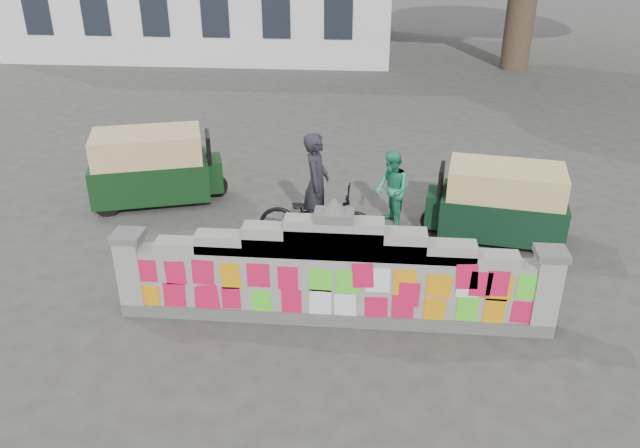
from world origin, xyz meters
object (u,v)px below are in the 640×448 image
object	(u,v)px
cyclist_rider	(316,197)
rickshaw_right	(499,202)
rickshaw_left	(153,166)
pedestrian	(391,190)
cyclist_bike	(316,217)

from	to	relation	value
cyclist_rider	rickshaw_right	xyz separation A→B (m)	(3.33, 0.55, -0.20)
rickshaw_left	rickshaw_right	bearing A→B (deg)	-26.09
cyclist_rider	pedestrian	xyz separation A→B (m)	(1.36, 0.91, -0.18)
cyclist_rider	rickshaw_right	bearing A→B (deg)	-78.73
cyclist_bike	pedestrian	distance (m)	1.65
cyclist_rider	rickshaw_right	distance (m)	3.38
cyclist_rider	pedestrian	world-z (taller)	cyclist_rider
cyclist_rider	rickshaw_left	distance (m)	3.94
cyclist_bike	rickshaw_left	size ratio (longest dim) A/B	0.75
cyclist_bike	rickshaw_right	world-z (taller)	rickshaw_right
cyclist_bike	rickshaw_left	world-z (taller)	rickshaw_left
rickshaw_left	rickshaw_right	world-z (taller)	rickshaw_left
pedestrian	rickshaw_right	size ratio (longest dim) A/B	0.57
rickshaw_left	cyclist_rider	bearing A→B (deg)	-41.78
cyclist_bike	rickshaw_right	size ratio (longest dim) A/B	0.80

